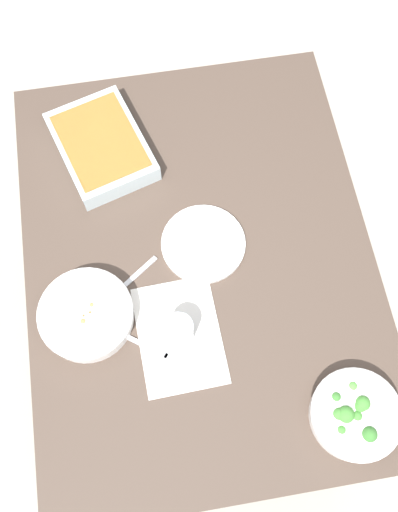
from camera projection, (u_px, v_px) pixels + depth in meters
The scene contains 10 objects.
ground_plane at pixel (199, 328), 2.19m from camera, with size 6.00×6.00×0.00m, color #B2A899.
dining_table at pixel (199, 268), 1.58m from camera, with size 1.20×0.90×0.74m.
placemat at pixel (179, 335), 1.42m from camera, with size 0.28×0.20×0.00m, color silver.
stew_bowl at pixel (86, 315), 1.41m from camera, with size 0.23×0.23×0.06m.
broccoli_bowl at pixel (355, 415), 1.32m from camera, with size 0.21×0.21×0.07m.
baking_dish at pixel (101, 146), 1.58m from camera, with size 0.35×0.30×0.06m.
drink_cup at pixel (179, 332), 1.39m from camera, with size 0.07×0.07×0.08m.
side_plate at pixel (203, 244), 1.51m from camera, with size 0.22×0.22×0.01m, color white.
spoon_by_stew at pixel (123, 286), 1.46m from camera, with size 0.12×0.15×0.01m.
fork_on_table at pixel (154, 350), 1.41m from camera, with size 0.12×0.15×0.01m.
Camera 1 is at (-0.55, 0.09, 2.13)m, focal length 40.62 mm.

